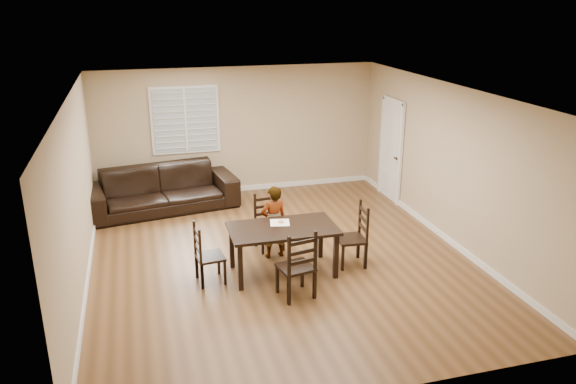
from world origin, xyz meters
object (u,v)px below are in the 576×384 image
Objects in this scene: chair_far at (300,269)px; chair_right at (359,237)px; chair_left at (203,257)px; sofa at (162,189)px; dining_table at (283,233)px; donut at (281,221)px; child at (274,222)px; chair_near at (267,222)px.

chair_far reaches higher than chair_right.
chair_far is at bearing -50.17° from chair_right.
chair_left reaches higher than sofa.
dining_table is 1.25m from chair_right.
donut is (-1.21, 0.20, 0.32)m from chair_right.
donut reaches higher than dining_table.
child is 3.16m from sofa.
chair_far is 4.46m from sofa.
chair_left is 1.38m from child.
dining_table is at bearing -72.62° from sofa.
donut is 0.03× the size of sofa.
donut is at bearing 83.66° from dining_table.
sofa is at bearing -79.11° from chair_far.
chair_far is 11.27× the size of donut.
sofa is at bearing -67.57° from child.
chair_near is at bearing 90.83° from dining_table.
chair_near is 10.33× the size of donut.
chair_left is 10.22× the size of donut.
child is at bearing -111.06° from chair_right.
sofa is at bearing 118.74° from chair_near.
chair_right is at bearing 144.96° from child.
child is (1.23, 0.59, 0.18)m from chair_left.
dining_table is 1.71× the size of chair_near.
chair_right is 0.83× the size of child.
chair_left is 3.31m from sofa.
chair_right reaches higher than dining_table.
chair_left is 0.77× the size of child.
chair_far is 1.10× the size of chair_left.
chair_left is 0.92× the size of chair_right.
chair_right is at bearing -96.33° from chair_left.
donut is at bearing -95.05° from chair_near.
chair_near is 0.78× the size of child.
child is (-1.23, 0.61, 0.15)m from chair_right.
chair_far is at bearing -96.24° from chair_near.
chair_right is at bearing -58.07° from sofa.
child reaches higher than chair_left.
dining_table is 1.33× the size of child.
dining_table is at bearing -96.84° from donut.
chair_near is 1.01× the size of chair_left.
chair_near is 0.91m from donut.
chair_near is at bearing -63.30° from sofa.
chair_right reaches higher than sofa.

